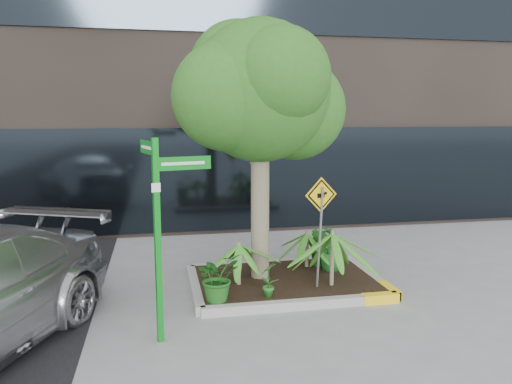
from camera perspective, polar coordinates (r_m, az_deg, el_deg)
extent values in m
plane|color=gray|center=(8.73, 2.56, -11.39)|extent=(80.00, 80.00, 0.00)
cube|color=#9E9E99|center=(10.05, 1.76, -8.22)|extent=(3.20, 0.15, 0.15)
cube|color=#9E9E99|center=(8.04, 5.38, -12.68)|extent=(3.20, 0.15, 0.15)
cube|color=#9E9E99|center=(8.78, -6.98, -10.81)|extent=(0.15, 2.20, 0.15)
cube|color=#9E9E99|center=(9.54, 12.82, -9.36)|extent=(0.15, 2.20, 0.15)
cube|color=yellow|center=(8.48, 14.01, -11.73)|extent=(0.60, 0.17, 0.15)
cube|color=black|center=(9.02, 3.36, -9.93)|extent=(3.05, 2.05, 0.06)
cylinder|color=gray|center=(8.74, 0.47, -1.13)|extent=(0.32, 0.32, 3.01)
cylinder|color=gray|center=(8.64, 1.13, 6.12)|extent=(0.57, 0.16, 0.98)
sphere|color=#2A5D1A|center=(8.62, 0.48, 11.46)|extent=(2.41, 2.41, 2.41)
sphere|color=#2A5D1A|center=(9.07, 4.50, 9.39)|extent=(1.81, 1.81, 1.81)
sphere|color=#2A5D1A|center=(8.32, -3.37, 10.85)|extent=(1.81, 1.81, 1.81)
sphere|color=#2A5D1A|center=(8.09, 2.81, 13.05)|extent=(1.61, 1.61, 1.61)
sphere|color=#2A5D1A|center=(9.09, -2.09, 13.85)|extent=(1.71, 1.71, 1.71)
cylinder|color=gray|center=(8.59, 8.69, -7.44)|extent=(0.07, 0.07, 0.95)
cylinder|color=gray|center=(8.56, -1.99, -8.12)|extent=(0.07, 0.07, 0.74)
cylinder|color=gray|center=(9.58, 5.83, -6.49)|extent=(0.07, 0.07, 0.69)
imported|color=#1C5718|center=(7.86, -4.41, -9.66)|extent=(0.93, 0.93, 0.75)
imported|color=#206B25|center=(9.43, 8.61, -6.35)|extent=(0.58, 0.58, 0.83)
imported|color=#236720|center=(8.02, 1.45, -9.90)|extent=(0.43, 0.43, 0.58)
imported|color=#1D5619|center=(9.64, 7.33, -6.23)|extent=(0.51, 0.51, 0.75)
cube|color=#0B811A|center=(6.66, -11.17, -5.68)|extent=(0.10, 0.10, 2.73)
cube|color=#0B811A|center=(6.59, -8.32, 3.27)|extent=(0.74, 0.22, 0.18)
cube|color=#0B811A|center=(6.83, -12.27, 4.99)|extent=(0.22, 0.74, 0.18)
cube|color=white|center=(6.58, -8.31, 3.26)|extent=(0.57, 0.15, 0.04)
cube|color=white|center=(6.83, -12.39, 4.99)|extent=(0.15, 0.57, 0.04)
cube|color=white|center=(6.48, -11.36, 0.49)|extent=(0.11, 0.03, 0.12)
cylinder|color=slate|center=(8.30, 7.31, -5.24)|extent=(0.07, 0.17, 1.72)
cube|color=yellow|center=(8.14, 7.45, -0.32)|extent=(0.57, 0.13, 0.58)
cube|color=black|center=(8.13, 7.47, -0.33)|extent=(0.50, 0.10, 0.51)
cube|color=yellow|center=(8.13, 7.48, -0.34)|extent=(0.43, 0.09, 0.43)
cube|color=black|center=(8.12, 7.43, -0.41)|extent=(0.13, 0.03, 0.08)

